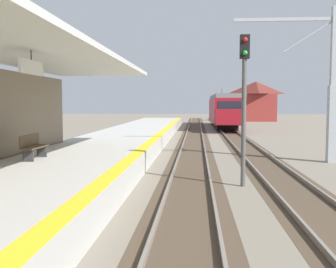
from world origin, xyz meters
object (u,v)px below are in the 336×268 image
(approaching_train, at_px, (224,109))
(distant_trackside_house, at_px, (256,100))
(catenary_pylon_far_side, at_px, (327,88))
(platform_bench, at_px, (33,146))
(rail_signal_post, at_px, (244,94))

(approaching_train, relative_size, distant_trackside_house, 2.97)
(catenary_pylon_far_side, height_order, distant_trackside_house, catenary_pylon_far_side)
(catenary_pylon_far_side, bearing_deg, platform_bench, -152.67)
(rail_signal_post, height_order, catenary_pylon_far_side, catenary_pylon_far_side)
(rail_signal_post, relative_size, distant_trackside_house, 0.79)
(rail_signal_post, relative_size, catenary_pylon_far_side, 0.69)
(distant_trackside_house, bearing_deg, platform_bench, -106.26)
(approaching_train, xyz_separation_m, catenary_pylon_far_side, (3.06, -28.06, 1.43))
(platform_bench, distance_m, distant_trackside_house, 54.60)
(catenary_pylon_far_side, bearing_deg, rail_signal_post, -127.50)
(rail_signal_post, height_order, distant_trackside_house, distant_trackside_house)
(rail_signal_post, bearing_deg, approaching_train, 87.35)
(catenary_pylon_far_side, xyz_separation_m, distant_trackside_house, (3.25, 46.16, -0.27))
(distant_trackside_house, bearing_deg, rail_signal_post, -98.59)
(approaching_train, xyz_separation_m, distant_trackside_house, (6.31, 18.10, 1.16))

